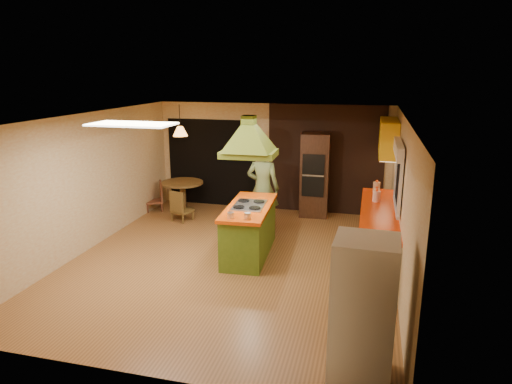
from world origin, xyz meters
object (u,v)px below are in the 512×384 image
(refrigerator, at_px, (363,309))
(dining_table, at_px, (183,191))
(man, at_px, (263,188))
(kitchen_island, at_px, (249,230))
(canister_large, at_px, (376,187))
(wall_oven, at_px, (315,175))

(refrigerator, bearing_deg, dining_table, 132.01)
(man, bearing_deg, kitchen_island, 94.22)
(man, distance_m, refrigerator, 4.74)
(man, relative_size, dining_table, 1.91)
(kitchen_island, bearing_deg, refrigerator, -59.04)
(canister_large, bearing_deg, kitchen_island, -145.32)
(kitchen_island, xyz_separation_m, man, (-0.05, 1.27, 0.45))
(kitchen_island, bearing_deg, canister_large, 31.24)
(refrigerator, bearing_deg, kitchen_island, 126.88)
(wall_oven, height_order, canister_large, wall_oven)
(canister_large, bearing_deg, wall_oven, 140.64)
(canister_large, bearing_deg, dining_table, 171.77)
(kitchen_island, height_order, man, man)
(refrigerator, distance_m, dining_table, 6.65)
(man, height_order, canister_large, man)
(man, height_order, wall_oven, wall_oven)
(wall_oven, bearing_deg, dining_table, -174.10)
(kitchen_island, bearing_deg, wall_oven, 68.84)
(refrigerator, relative_size, canister_large, 7.90)
(wall_oven, xyz_separation_m, dining_table, (-3.02, -0.47, -0.44))
(dining_table, bearing_deg, man, -22.14)
(kitchen_island, distance_m, wall_oven, 2.78)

